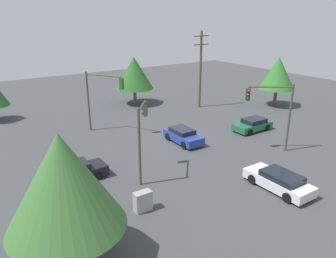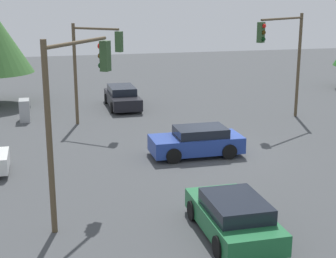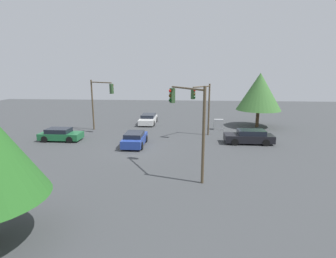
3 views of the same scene
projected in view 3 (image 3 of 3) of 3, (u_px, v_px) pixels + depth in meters
The scene contains 10 objects.
ground_plane at pixel (134, 148), 23.77m from camera, with size 80.00×80.00×0.00m, color #424447.
sedan_dark at pixel (249, 137), 25.21m from camera, with size 4.61×1.90×1.34m.
sedan_white at pixel (148, 119), 34.71m from camera, with size 2.03×4.71×1.25m.
sedan_green at pixel (60, 135), 26.29m from camera, with size 4.07×1.96×1.25m.
sedan_blue at pixel (135, 139), 24.44m from camera, with size 1.92×4.09×1.31m.
traffic_signal_main at pixel (203, 102), 27.00m from camera, with size 2.07×2.49×5.54m.
traffic_signal_cross at pixel (100, 97), 29.58m from camera, with size 3.29×2.39×5.86m.
traffic_signal_aux at pixel (189, 114), 16.93m from camera, with size 2.44×3.70×6.00m.
electrical_cabinet at pixel (218, 124), 31.23m from camera, with size 1.09×0.57×1.25m, color #9EA0A3.
tree_far at pixel (259, 92), 32.01m from camera, with size 5.40×5.40×6.66m.
Camera 3 is at (4.90, -22.52, 6.84)m, focal length 28.00 mm.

